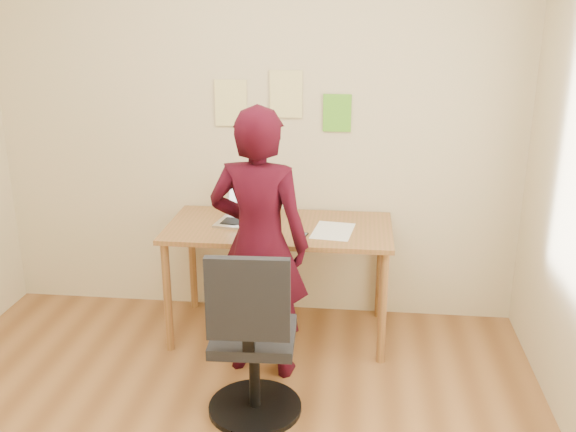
# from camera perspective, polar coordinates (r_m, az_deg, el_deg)

# --- Properties ---
(room) EXTENTS (3.58, 3.58, 2.78)m
(room) POSITION_cam_1_polar(r_m,az_deg,el_deg) (2.56, -9.29, 2.09)
(room) COLOR brown
(room) RESTS_ON ground
(desk) EXTENTS (1.40, 0.70, 0.74)m
(desk) POSITION_cam_1_polar(r_m,az_deg,el_deg) (4.03, -0.79, -2.04)
(desk) COLOR #905C31
(desk) RESTS_ON ground
(laptop) EXTENTS (0.38, 0.35, 0.25)m
(laptop) POSITION_cam_1_polar(r_m,az_deg,el_deg) (4.07, -3.67, 0.19)
(laptop) COLOR #BABAC2
(laptop) RESTS_ON desk
(paper_sheet) EXTENTS (0.27, 0.36, 0.00)m
(paper_sheet) POSITION_cam_1_polar(r_m,az_deg,el_deg) (3.92, 4.02, -1.32)
(paper_sheet) COLOR white
(paper_sheet) RESTS_ON desk
(phone) EXTENTS (0.08, 0.12, 0.01)m
(phone) POSITION_cam_1_polar(r_m,az_deg,el_deg) (3.82, 1.21, -1.77)
(phone) COLOR black
(phone) RESTS_ON desk
(wall_note_left) EXTENTS (0.21, 0.00, 0.30)m
(wall_note_left) POSITION_cam_1_polar(r_m,az_deg,el_deg) (4.23, -5.11, 9.97)
(wall_note_left) COLOR #F2E590
(wall_note_left) RESTS_ON room
(wall_note_mid) EXTENTS (0.21, 0.00, 0.30)m
(wall_note_mid) POSITION_cam_1_polar(r_m,az_deg,el_deg) (4.17, -0.19, 10.77)
(wall_note_mid) COLOR #F2E590
(wall_note_mid) RESTS_ON room
(wall_note_right) EXTENTS (0.18, 0.00, 0.24)m
(wall_note_right) POSITION_cam_1_polar(r_m,az_deg,el_deg) (4.16, 4.39, 9.11)
(wall_note_right) COLOR #5DB829
(wall_note_right) RESTS_ON room
(office_chair) EXTENTS (0.50, 0.50, 0.95)m
(office_chair) POSITION_cam_1_polar(r_m,az_deg,el_deg) (3.31, -3.18, -11.62)
(office_chair) COLOR black
(office_chair) RESTS_ON ground
(person) EXTENTS (0.62, 0.45, 1.56)m
(person) POSITION_cam_1_polar(r_m,az_deg,el_deg) (3.58, -2.58, -2.53)
(person) COLOR #330612
(person) RESTS_ON ground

